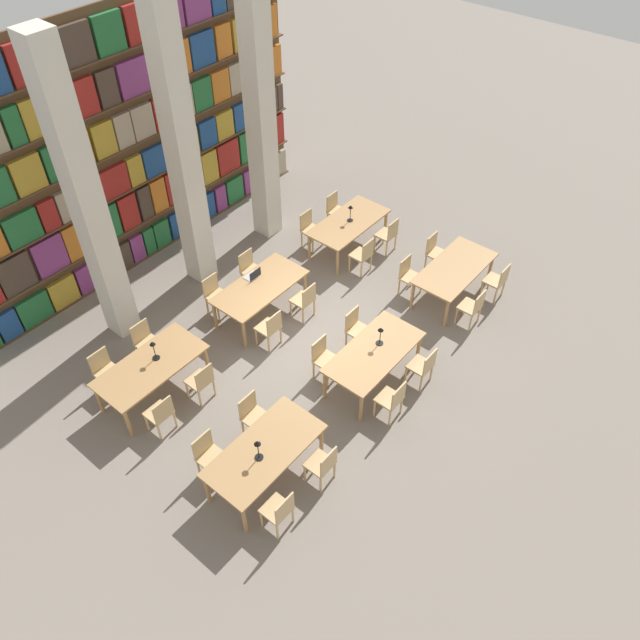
{
  "coord_description": "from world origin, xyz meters",
  "views": [
    {
      "loc": [
        -6.67,
        -5.64,
        9.21
      ],
      "look_at": [
        0.0,
        -0.14,
        0.69
      ],
      "focal_mm": 35.0,
      "sensor_mm": 36.0,
      "label": 1
    }
  ],
  "objects_px": {
    "chair_0": "(279,510)",
    "chair_20": "(363,255)",
    "chair_19": "(250,269)",
    "reading_table_2": "(455,270)",
    "chair_8": "(472,307)",
    "chair_1": "(209,455)",
    "pillar_right": "(260,115)",
    "chair_17": "(215,294)",
    "reading_table_1": "(374,354)",
    "chair_9": "(409,275)",
    "chair_5": "(324,358)",
    "chair_2": "(323,464)",
    "reading_table_5": "(349,224)",
    "reading_table_3": "(151,368)",
    "chair_15": "(146,341)",
    "chair_23": "(336,210)",
    "chair_6": "(423,366)",
    "desk_lamp_2": "(153,347)",
    "chair_16": "(270,328)",
    "pillar_left": "(87,206)",
    "desk_lamp_1": "(380,333)",
    "reading_table_4": "(260,289)",
    "chair_21": "(310,228)",
    "pillar_center": "(182,156)",
    "chair_18": "(305,300)",
    "chair_12": "(161,413)",
    "chair_13": "(105,370)",
    "chair_11": "(435,252)",
    "chair_10": "(497,280)",
    "chair_3": "(253,415)",
    "laptop": "(253,275)",
    "chair_4": "(392,399)",
    "chair_14": "(201,381)",
    "chair_7": "(356,328)",
    "desk_lamp_0": "(258,447)"
  },
  "relations": [
    {
      "from": "reading_table_1",
      "to": "chair_20",
      "type": "distance_m",
      "value": 3.2
    },
    {
      "from": "reading_table_3",
      "to": "chair_18",
      "type": "relative_size",
      "value": 2.27
    },
    {
      "from": "chair_6",
      "to": "desk_lamp_2",
      "type": "relative_size",
      "value": 2.07
    },
    {
      "from": "chair_2",
      "to": "reading_table_5",
      "type": "distance_m",
      "value": 6.3
    },
    {
      "from": "pillar_left",
      "to": "desk_lamp_1",
      "type": "height_order",
      "value": "pillar_left"
    },
    {
      "from": "chair_2",
      "to": "reading_table_4",
      "type": "distance_m",
      "value": 4.24
    },
    {
      "from": "chair_15",
      "to": "chair_23",
      "type": "bearing_deg",
      "value": 179.18
    },
    {
      "from": "pillar_left",
      "to": "chair_2",
      "type": "distance_m",
      "value": 6.03
    },
    {
      "from": "reading_table_1",
      "to": "chair_16",
      "type": "relative_size",
      "value": 2.27
    },
    {
      "from": "chair_8",
      "to": "chair_18",
      "type": "xyz_separation_m",
      "value": [
        -2.02,
        2.78,
        0.0
      ]
    },
    {
      "from": "chair_3",
      "to": "laptop",
      "type": "distance_m",
      "value": 3.35
    },
    {
      "from": "desk_lamp_1",
      "to": "reading_table_2",
      "type": "relative_size",
      "value": 0.2
    },
    {
      "from": "chair_20",
      "to": "chair_19",
      "type": "bearing_deg",
      "value": 140.91
    },
    {
      "from": "chair_9",
      "to": "chair_6",
      "type": "bearing_deg",
      "value": 39.51
    },
    {
      "from": "reading_table_1",
      "to": "reading_table_2",
      "type": "bearing_deg",
      "value": 1.78
    },
    {
      "from": "chair_8",
      "to": "chair_18",
      "type": "bearing_deg",
      "value": 126.01
    },
    {
      "from": "pillar_left",
      "to": "chair_21",
      "type": "distance_m",
      "value": 5.36
    },
    {
      "from": "pillar_right",
      "to": "reading_table_3",
      "type": "bearing_deg",
      "value": -159.69
    },
    {
      "from": "chair_5",
      "to": "chair_12",
      "type": "height_order",
      "value": "same"
    },
    {
      "from": "pillar_center",
      "to": "desk_lamp_1",
      "type": "relative_size",
      "value": 14.56
    },
    {
      "from": "chair_7",
      "to": "laptop",
      "type": "distance_m",
      "value": 2.45
    },
    {
      "from": "chair_5",
      "to": "reading_table_2",
      "type": "bearing_deg",
      "value": 169.12
    },
    {
      "from": "chair_4",
      "to": "chair_14",
      "type": "bearing_deg",
      "value": 122.46
    },
    {
      "from": "chair_11",
      "to": "chair_17",
      "type": "relative_size",
      "value": 1.0
    },
    {
      "from": "desk_lamp_1",
      "to": "reading_table_4",
      "type": "xyz_separation_m",
      "value": [
        -0.24,
        2.84,
        -0.35
      ]
    },
    {
      "from": "chair_6",
      "to": "chair_23",
      "type": "bearing_deg",
      "value": 56.39
    },
    {
      "from": "chair_17",
      "to": "chair_23",
      "type": "relative_size",
      "value": 1.0
    },
    {
      "from": "reading_table_5",
      "to": "chair_7",
      "type": "bearing_deg",
      "value": -139.52
    },
    {
      "from": "desk_lamp_1",
      "to": "chair_21",
      "type": "distance_m",
      "value": 4.24
    },
    {
      "from": "chair_12",
      "to": "chair_13",
      "type": "height_order",
      "value": "same"
    },
    {
      "from": "chair_14",
      "to": "desk_lamp_0",
      "type": "bearing_deg",
      "value": -107.03
    },
    {
      "from": "pillar_right",
      "to": "chair_17",
      "type": "bearing_deg",
      "value": -157.84
    },
    {
      "from": "laptop",
      "to": "chair_19",
      "type": "bearing_deg",
      "value": -128.7
    },
    {
      "from": "chair_19",
      "to": "reading_table_2",
      "type": "bearing_deg",
      "value": 125.74
    },
    {
      "from": "chair_18",
      "to": "reading_table_5",
      "type": "bearing_deg",
      "value": 16.85
    },
    {
      "from": "chair_5",
      "to": "reading_table_1",
      "type": "bearing_deg",
      "value": 123.22
    },
    {
      "from": "pillar_right",
      "to": "chair_14",
      "type": "bearing_deg",
      "value": -150.05
    },
    {
      "from": "reading_table_3",
      "to": "chair_21",
      "type": "relative_size",
      "value": 2.27
    },
    {
      "from": "desk_lamp_1",
      "to": "chair_13",
      "type": "xyz_separation_m",
      "value": [
        -3.54,
        3.65,
        -0.56
      ]
    },
    {
      "from": "reading_table_3",
      "to": "reading_table_5",
      "type": "relative_size",
      "value": 1.0
    },
    {
      "from": "chair_16",
      "to": "pillar_center",
      "type": "bearing_deg",
      "value": 76.98
    },
    {
      "from": "pillar_center",
      "to": "chair_15",
      "type": "bearing_deg",
      "value": -155.46
    },
    {
      "from": "chair_0",
      "to": "chair_20",
      "type": "height_order",
      "value": "same"
    },
    {
      "from": "chair_8",
      "to": "chair_1",
      "type": "bearing_deg",
      "value": 165.09
    },
    {
      "from": "chair_19",
      "to": "reading_table_3",
      "type": "bearing_deg",
      "value": 12.49
    },
    {
      "from": "pillar_center",
      "to": "chair_18",
      "type": "distance_m",
      "value": 3.72
    },
    {
      "from": "chair_16",
      "to": "chair_15",
      "type": "bearing_deg",
      "value": 138.36
    },
    {
      "from": "reading_table_1",
      "to": "chair_9",
      "type": "xyz_separation_m",
      "value": [
        2.5,
        0.87,
        -0.21
      ]
    },
    {
      "from": "desk_lamp_1",
      "to": "chair_9",
      "type": "height_order",
      "value": "desk_lamp_1"
    },
    {
      "from": "chair_10",
      "to": "chair_16",
      "type": "distance_m",
      "value": 4.98
    }
  ]
}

